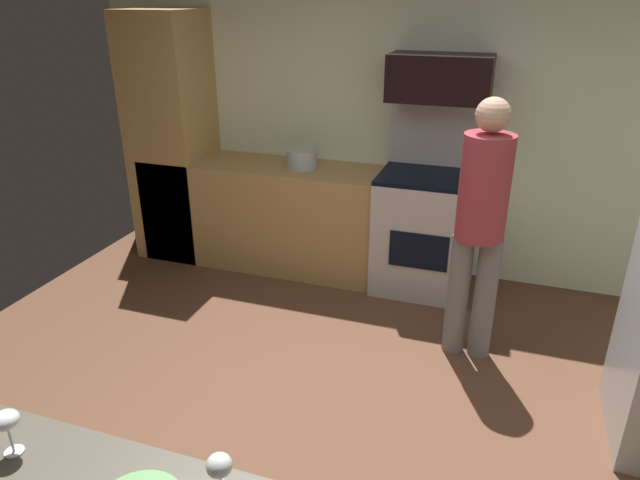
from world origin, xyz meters
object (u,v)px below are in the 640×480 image
Objects in this scene: person_cook at (480,221)px; wine_glass_mid at (219,468)px; oven_range at (426,227)px; wine_glass_extra at (6,422)px; stock_pot at (302,159)px; microwave at (440,78)px.

person_cook reaches higher than wine_glass_mid.
person_cook is (0.43, -0.86, 0.44)m from oven_range.
person_cook is 2.68m from wine_glass_extra.
person_cook is at bearing 62.51° from wine_glass_extra.
wine_glass_mid is 0.71m from wine_glass_extra.
person_cook is 9.80× the size of wine_glass_mid.
oven_range reaches higher than stock_pot.
stock_pot is (-1.05, -0.08, -0.68)m from microwave.
wine_glass_mid is at bearing -91.71° from oven_range.
oven_range is 8.60× the size of wine_glass_mid.
stock_pot is at bearing -175.65° from microwave.
person_cook is 1.72m from stock_pot.
microwave reaches higher than wine_glass_extra.
stock_pot is (-1.48, 0.86, 0.03)m from person_cook.
wine_glass_extra is (-0.80, -3.32, -0.63)m from microwave.
person_cook is at bearing -63.21° from oven_range.
microwave is at bearing 76.39° from wine_glass_extra.
oven_range is 3.24m from wine_glass_mid.
wine_glass_extra is at bearing -117.49° from person_cook.
wine_glass_mid reaches higher than wine_glass_extra.
oven_range reaches higher than wine_glass_extra.
person_cook is 2.40m from wine_glass_mid.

